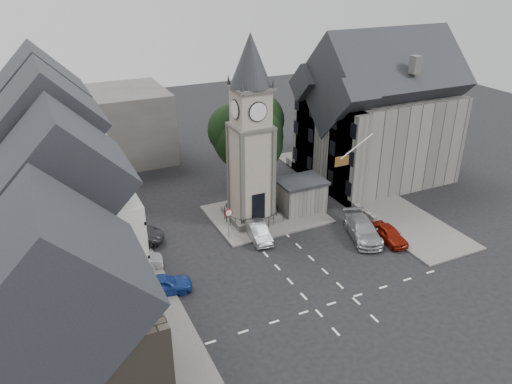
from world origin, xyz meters
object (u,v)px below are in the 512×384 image
car_west_blue (162,285)px  pedestrian (348,194)px  clock_tower (251,133)px  stone_shelter (301,195)px  car_east_red (389,234)px

car_west_blue → pedestrian: size_ratio=2.77×
clock_tower → stone_shelter: clock_tower is taller
clock_tower → car_west_blue: 14.68m
stone_shelter → pedestrian: 5.23m
clock_tower → car_west_blue: bearing=-144.4°
car_east_red → stone_shelter: bearing=119.7°
clock_tower → car_west_blue: size_ratio=3.84×
clock_tower → stone_shelter: (4.80, -0.49, -6.57)m
car_west_blue → pedestrian: (20.28, 6.59, 0.04)m
stone_shelter → pedestrian: bearing=-3.3°
stone_shelter → car_west_blue: 16.63m
clock_tower → car_east_red: size_ratio=4.16×
car_east_red → pedestrian: pedestrian is taller
stone_shelter → car_east_red: stone_shelter is taller
car_east_red → pedestrian: 7.80m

